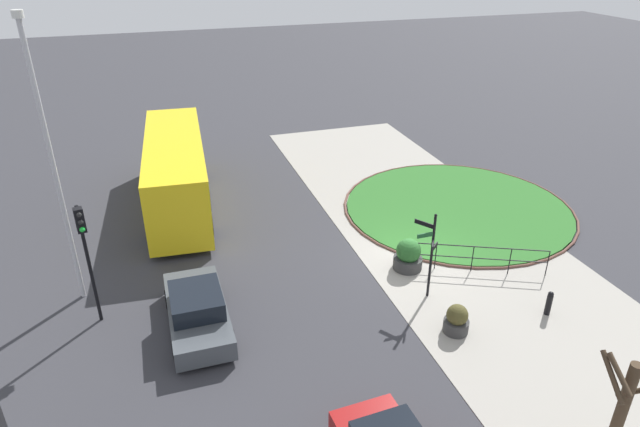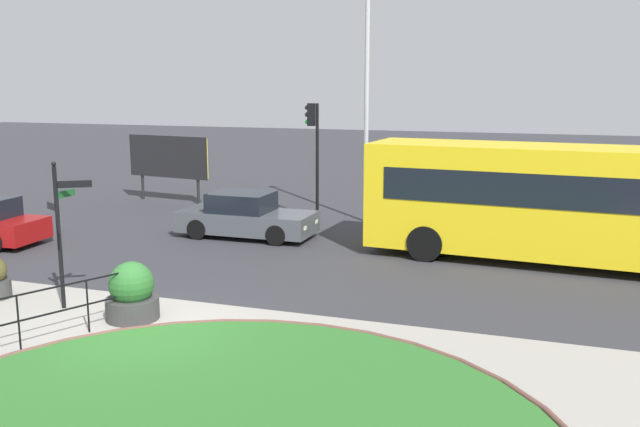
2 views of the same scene
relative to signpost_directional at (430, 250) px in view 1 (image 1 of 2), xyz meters
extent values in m
plane|color=#333338|center=(2.35, -0.75, -1.86)|extent=(120.00, 120.00, 0.00)
cube|color=#9E998E|center=(2.35, -2.74, -1.85)|extent=(32.00, 8.02, 0.02)
cylinder|color=#2D6B28|center=(5.71, -4.60, -1.81)|extent=(10.17, 10.17, 0.10)
torus|color=brown|center=(5.71, -4.60, -1.81)|extent=(10.48, 10.48, 0.11)
cylinder|color=black|center=(-0.03, -0.04, -0.30)|extent=(0.09, 0.09, 3.13)
sphere|color=black|center=(-0.03, -0.04, 1.32)|extent=(0.10, 0.10, 0.10)
cube|color=black|center=(0.30, 0.17, 0.88)|extent=(0.60, 0.41, 0.15)
cube|color=#195128|center=(-0.03, 0.28, 0.64)|extent=(0.05, 0.56, 0.15)
cube|color=black|center=(-0.28, 0.10, 0.37)|extent=(0.44, 0.27, 0.15)
cube|color=black|center=(0.16, -0.25, 0.01)|extent=(0.33, 0.37, 0.15)
cylinder|color=black|center=(-2.19, -3.34, -1.48)|extent=(0.20, 0.20, 0.78)
sphere|color=black|center=(-2.19, -3.34, -1.05)|extent=(0.19, 0.19, 0.19)
cube|color=black|center=(0.88, -2.34, -0.78)|extent=(2.31, 4.89, 0.03)
cube|color=black|center=(0.88, -2.34, -1.27)|extent=(2.31, 4.89, 0.03)
cylinder|color=black|center=(2.02, 0.10, -1.32)|extent=(0.04, 0.04, 1.08)
cylinder|color=black|center=(1.45, -1.12, -1.32)|extent=(0.04, 0.04, 1.08)
cylinder|color=black|center=(0.88, -2.34, -1.32)|extent=(0.04, 0.04, 1.08)
cylinder|color=black|center=(0.31, -3.56, -1.32)|extent=(0.04, 0.04, 1.08)
cylinder|color=black|center=(-0.26, -4.78, -1.32)|extent=(0.04, 0.04, 1.08)
cube|color=yellow|center=(9.96, 7.50, -0.13)|extent=(10.08, 3.17, 2.93)
cube|color=black|center=(10.05, 8.75, 0.28)|extent=(8.72, 0.63, 0.88)
cube|color=black|center=(9.88, 6.26, 0.28)|extent=(8.72, 0.63, 0.88)
cube|color=black|center=(14.93, 7.15, 0.02)|extent=(0.16, 2.03, 1.10)
cube|color=black|center=(14.93, 7.15, 1.12)|extent=(0.12, 1.36, 0.28)
cylinder|color=black|center=(13.22, 8.41, -1.36)|extent=(1.02, 0.37, 1.00)
cylinder|color=black|center=(13.06, 6.14, -1.36)|extent=(1.02, 0.37, 1.00)
cylinder|color=black|center=(6.87, 8.86, -1.36)|extent=(1.02, 0.37, 1.00)
cylinder|color=black|center=(6.71, 6.59, -1.36)|extent=(1.02, 0.37, 1.00)
cube|color=#474C51|center=(0.75, 7.77, -1.36)|extent=(4.35, 1.81, 0.66)
cube|color=black|center=(0.58, 7.77, -0.73)|extent=(1.90, 1.58, 0.60)
cube|color=#EAEACC|center=(2.93, 8.32, -1.33)|extent=(0.02, 0.20, 0.12)
cube|color=#EAEACC|center=(2.94, 7.25, -1.33)|extent=(0.02, 0.20, 0.12)
cylinder|color=black|center=(2.10, 8.59, -1.54)|extent=(0.64, 0.22, 0.64)
cylinder|color=black|center=(2.11, 6.96, -1.54)|extent=(0.64, 0.22, 0.64)
cylinder|color=black|center=(-0.60, 8.58, -1.54)|extent=(0.64, 0.22, 0.64)
cylinder|color=black|center=(-0.59, 6.95, -1.54)|extent=(0.64, 0.22, 0.64)
cylinder|color=black|center=(2.10, 10.79, 0.23)|extent=(0.11, 0.11, 4.18)
cube|color=black|center=(1.90, 10.75, 1.93)|extent=(0.31, 0.31, 0.78)
sphere|color=black|center=(1.75, 10.72, 2.17)|extent=(0.16, 0.16, 0.16)
sphere|color=black|center=(1.75, 10.72, 1.93)|extent=(0.16, 0.16, 0.16)
sphere|color=green|center=(1.75, 10.72, 1.69)|extent=(0.16, 0.16, 0.16)
cylinder|color=#B7B7BC|center=(3.69, 11.42, 2.77)|extent=(0.16, 0.16, 9.27)
cylinder|color=silver|center=(3.69, 11.42, 7.52)|extent=(0.32, 0.32, 0.22)
cylinder|color=#383838|center=(-2.04, 0.03, -1.64)|extent=(0.81, 0.81, 0.44)
sphere|color=#4C4723|center=(-2.04, 0.03, -1.20)|extent=(0.69, 0.69, 0.69)
cylinder|color=#383838|center=(1.81, -0.16, -1.63)|extent=(1.09, 1.09, 0.47)
sphere|color=#286028|center=(1.81, -0.16, -1.09)|extent=(0.93, 0.93, 0.93)
cylinder|color=#423323|center=(-7.42, -0.94, -0.36)|extent=(0.27, 0.27, 3.01)
cylinder|color=#423323|center=(-7.40, -0.54, 0.97)|extent=(0.88, 0.17, 0.62)
cylinder|color=#423323|center=(-7.32, -0.45, 0.85)|extent=(1.06, 0.33, 0.74)
cylinder|color=#423323|center=(-7.34, -1.22, 0.19)|extent=(0.67, 0.31, 0.75)
camera|label=1|loc=(-14.05, 8.45, 9.53)|focal=31.07mm
camera|label=2|loc=(9.89, -11.75, 2.97)|focal=38.31mm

